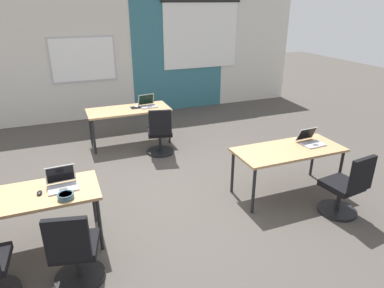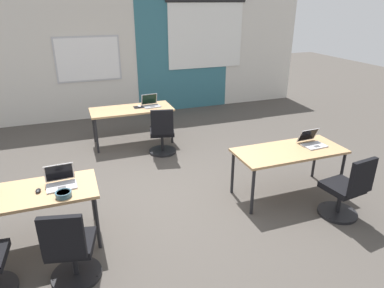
# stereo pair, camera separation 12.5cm
# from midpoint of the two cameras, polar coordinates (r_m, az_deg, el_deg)

# --- Properties ---
(ground_plane) EXTENTS (24.00, 24.00, 0.00)m
(ground_plane) POSITION_cam_midpoint_polar(r_m,az_deg,el_deg) (5.23, -5.62, -8.42)
(ground_plane) COLOR #47423D
(back_wall_assembly) EXTENTS (10.00, 0.27, 2.80)m
(back_wall_assembly) POSITION_cam_midpoint_polar(r_m,az_deg,el_deg) (8.70, -13.72, 13.64)
(back_wall_assembly) COLOR silver
(back_wall_assembly) RESTS_ON ground
(desk_near_left) EXTENTS (1.60, 0.70, 0.72)m
(desk_near_left) POSITION_cam_midpoint_polar(r_m,az_deg,el_deg) (4.29, -26.80, -8.37)
(desk_near_left) COLOR tan
(desk_near_left) RESTS_ON ground
(desk_near_right) EXTENTS (1.60, 0.70, 0.72)m
(desk_near_right) POSITION_cam_midpoint_polar(r_m,az_deg,el_deg) (5.15, 15.08, -1.38)
(desk_near_right) COLOR tan
(desk_near_right) RESTS_ON ground
(desk_far_center) EXTENTS (1.60, 0.70, 0.72)m
(desk_far_center) POSITION_cam_midpoint_polar(r_m,az_deg,el_deg) (6.94, -11.00, 5.25)
(desk_far_center) COLOR tan
(desk_far_center) RESTS_ON ground
(laptop_far_right) EXTENTS (0.36, 0.31, 0.23)m
(laptop_far_right) POSITION_cam_midpoint_polar(r_m,az_deg,el_deg) (7.01, -7.86, 6.59)
(laptop_far_right) COLOR #9E9EA3
(laptop_far_right) RESTS_ON desk_far_center
(mousepad_far_right) EXTENTS (0.22, 0.19, 0.00)m
(mousepad_far_right) POSITION_cam_midpoint_polar(r_m,az_deg,el_deg) (6.99, -9.77, 6.00)
(mousepad_far_right) COLOR black
(mousepad_far_right) RESTS_ON desk_far_center
(mouse_far_right) EXTENTS (0.09, 0.11, 0.03)m
(mouse_far_right) POSITION_cam_midpoint_polar(r_m,az_deg,el_deg) (6.98, -9.78, 6.15)
(mouse_far_right) COLOR silver
(mouse_far_right) RESTS_ON mousepad_far_right
(chair_far_right) EXTENTS (0.53, 0.58, 0.92)m
(chair_far_right) POSITION_cam_midpoint_polar(r_m,az_deg,el_deg) (6.42, -5.88, 1.42)
(chair_far_right) COLOR black
(chair_far_right) RESTS_ON ground
(laptop_near_left_inner) EXTENTS (0.35, 0.29, 0.24)m
(laptop_near_left_inner) POSITION_cam_midpoint_polar(r_m,az_deg,el_deg) (4.24, -21.58, -6.07)
(laptop_near_left_inner) COLOR #B7B7BC
(laptop_near_left_inner) RESTS_ON desk_near_left
(mouse_near_left_inner) EXTENTS (0.07, 0.11, 0.03)m
(mouse_near_left_inner) POSITION_cam_midpoint_polar(r_m,az_deg,el_deg) (4.21, -24.82, -7.38)
(mouse_near_left_inner) COLOR black
(mouse_near_left_inner) RESTS_ON desk_near_left
(chair_near_left_inner) EXTENTS (0.53, 0.58, 0.92)m
(chair_near_left_inner) POSITION_cam_midpoint_polar(r_m,az_deg,el_deg) (3.77, -19.84, -16.87)
(chair_near_left_inner) COLOR black
(chair_near_left_inner) RESTS_ON ground
(laptop_near_right_end) EXTENTS (0.35, 0.34, 0.22)m
(laptop_near_right_end) POSITION_cam_midpoint_polar(r_m,az_deg,el_deg) (5.39, 18.51, 0.54)
(laptop_near_right_end) COLOR #B7B7BC
(laptop_near_right_end) RESTS_ON desk_near_right
(chair_near_right_end) EXTENTS (0.52, 0.56, 0.92)m
(chair_near_right_end) POSITION_cam_midpoint_polar(r_m,az_deg,el_deg) (4.99, 23.51, -7.07)
(chair_near_right_end) COLOR black
(chair_near_right_end) RESTS_ON ground
(snack_bowl) EXTENTS (0.18, 0.18, 0.06)m
(snack_bowl) POSITION_cam_midpoint_polar(r_m,az_deg,el_deg) (4.00, -21.11, -8.01)
(snack_bowl) COLOR #3D6070
(snack_bowl) RESTS_ON desk_near_left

